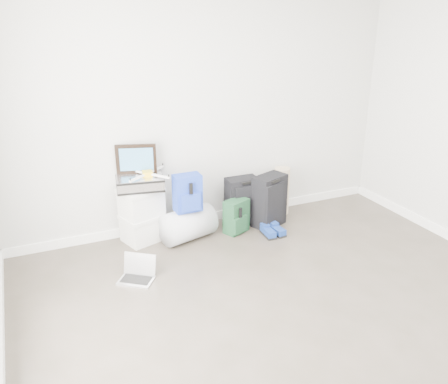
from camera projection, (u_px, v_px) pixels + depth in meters
name	position (u px, v px, depth m)	size (l,w,h in m)	color
ground	(332.00, 350.00, 3.52)	(5.00, 5.00, 0.00)	#3A352A
room_envelope	(353.00, 122.00, 2.91)	(4.52, 5.02, 2.71)	beige
boxes_stack	(142.00, 214.00, 5.08)	(0.51, 0.45, 0.60)	silver
briefcase	(140.00, 182.00, 4.94)	(0.48, 0.35, 0.14)	#B2B2B7
painting	(136.00, 159.00, 4.94)	(0.41, 0.15, 0.32)	black
drone	(147.00, 173.00, 4.92)	(0.46, 0.46, 0.05)	yellow
duffel_bag	(188.00, 224.00, 5.14)	(0.35, 0.35, 0.57)	#9A9CA2
blue_backpack	(188.00, 194.00, 4.98)	(0.29, 0.21, 0.40)	#163F92
large_suitcase	(242.00, 201.00, 5.47)	(0.37, 0.24, 0.56)	black
green_backpack	(237.00, 217.00, 5.30)	(0.32, 0.29, 0.38)	#13351B
carry_on	(270.00, 201.00, 5.43)	(0.44, 0.37, 0.61)	black
shoes	(272.00, 231.00, 5.29)	(0.23, 0.26, 0.08)	black
rolled_rug	(281.00, 191.00, 5.76)	(0.19, 0.19, 0.58)	tan
laptop	(138.00, 273.00, 4.43)	(0.39, 0.37, 0.22)	#BBBBC0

